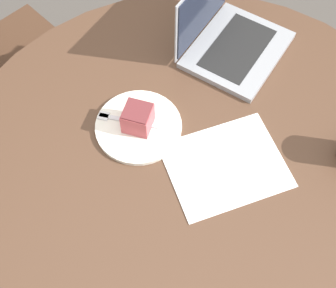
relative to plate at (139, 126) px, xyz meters
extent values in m
plane|color=#4C4742|center=(0.02, -0.22, -0.77)|extent=(12.00, 12.00, 0.00)
cylinder|color=#4C3323|center=(0.02, -0.22, -0.76)|extent=(0.52, 0.52, 0.02)
cylinder|color=#4C3323|center=(0.02, -0.22, -0.40)|extent=(0.09, 0.09, 0.72)
cylinder|color=#4C3323|center=(0.02, -0.22, -0.02)|extent=(1.36, 1.36, 0.03)
cube|color=#472D1E|center=(-0.04, 0.74, -0.34)|extent=(0.44, 0.44, 0.02)
cube|color=#472D1E|center=(0.14, 0.94, -0.56)|extent=(0.04, 0.04, 0.42)
cube|color=#472D1E|center=(0.17, 0.56, -0.56)|extent=(0.04, 0.04, 0.42)
cube|color=#472D1E|center=(-0.22, 0.53, -0.56)|extent=(0.04, 0.04, 0.42)
cube|color=white|center=(0.10, -0.24, 0.00)|extent=(0.36, 0.33, 0.00)
cylinder|color=silver|center=(0.00, 0.00, 0.00)|extent=(0.24, 0.24, 0.01)
cube|color=#B74C51|center=(0.00, 0.00, 0.04)|extent=(0.10, 0.10, 0.07)
cube|color=maroon|center=(0.00, 0.00, 0.08)|extent=(0.09, 0.09, 0.00)
cube|color=silver|center=(-0.01, 0.03, 0.01)|extent=(0.11, 0.15, 0.00)
cube|color=silver|center=(-0.05, 0.09, 0.01)|extent=(0.04, 0.04, 0.00)
cube|color=gray|center=(0.40, 0.01, 0.00)|extent=(0.35, 0.32, 0.02)
cube|color=black|center=(0.40, 0.01, 0.01)|extent=(0.27, 0.20, 0.00)
cube|color=gray|center=(0.36, 0.14, 0.12)|extent=(0.29, 0.09, 0.22)
cube|color=black|center=(0.36, 0.13, 0.12)|extent=(0.27, 0.08, 0.20)
camera|label=1|loc=(-0.39, -0.56, 1.07)|focal=50.00mm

